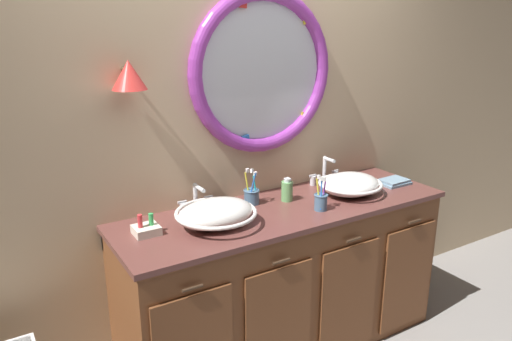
# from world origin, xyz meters

# --- Properties ---
(back_wall_assembly) EXTENTS (6.40, 0.26, 2.60)m
(back_wall_assembly) POSITION_xyz_m (0.01, 0.59, 1.32)
(back_wall_assembly) COLOR #D6B78E
(back_wall_assembly) RESTS_ON ground_plane
(vanity_counter) EXTENTS (1.96, 0.63, 0.92)m
(vanity_counter) POSITION_xyz_m (0.13, 0.25, 0.46)
(vanity_counter) COLOR brown
(vanity_counter) RESTS_ON ground_plane
(sink_basin_left) EXTENTS (0.42, 0.42, 0.14)m
(sink_basin_left) POSITION_xyz_m (-0.33, 0.23, 0.99)
(sink_basin_left) COLOR white
(sink_basin_left) RESTS_ON vanity_counter
(sink_basin_right) EXTENTS (0.39, 0.39, 0.12)m
(sink_basin_right) POSITION_xyz_m (0.58, 0.23, 0.98)
(sink_basin_right) COLOR white
(sink_basin_right) RESTS_ON vanity_counter
(faucet_set_left) EXTENTS (0.21, 0.14, 0.16)m
(faucet_set_left) POSITION_xyz_m (-0.33, 0.47, 0.98)
(faucet_set_left) COLOR silver
(faucet_set_left) RESTS_ON vanity_counter
(faucet_set_right) EXTENTS (0.24, 0.12, 0.18)m
(faucet_set_right) POSITION_xyz_m (0.58, 0.47, 0.98)
(faucet_set_right) COLOR silver
(faucet_set_right) RESTS_ON vanity_counter
(toothbrush_holder_left) EXTENTS (0.09, 0.09, 0.22)m
(toothbrush_holder_left) POSITION_xyz_m (-0.01, 0.40, 0.97)
(toothbrush_holder_left) COLOR slate
(toothbrush_holder_left) RESTS_ON vanity_counter
(toothbrush_holder_right) EXTENTS (0.08, 0.08, 0.20)m
(toothbrush_holder_right) POSITION_xyz_m (0.27, 0.12, 0.97)
(toothbrush_holder_right) COLOR slate
(toothbrush_holder_right) RESTS_ON vanity_counter
(soap_dispenser) EXTENTS (0.07, 0.07, 0.15)m
(soap_dispenser) POSITION_xyz_m (0.19, 0.33, 0.98)
(soap_dispenser) COLOR #6BAD66
(soap_dispenser) RESTS_ON vanity_counter
(folded_hand_towel) EXTENTS (0.19, 0.14, 0.03)m
(folded_hand_towel) POSITION_xyz_m (0.95, 0.22, 0.93)
(folded_hand_towel) COLOR #7593A8
(folded_hand_towel) RESTS_ON vanity_counter
(toiletry_basket) EXTENTS (0.12, 0.12, 0.11)m
(toiletry_basket) POSITION_xyz_m (-0.67, 0.31, 0.94)
(toiletry_basket) COLOR beige
(toiletry_basket) RESTS_ON vanity_counter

